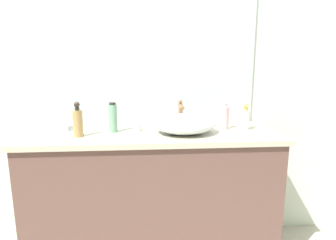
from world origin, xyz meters
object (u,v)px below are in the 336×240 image
sink_basin (184,124)px  perfume_bottle (245,119)px  lotion_bottle (113,118)px  candle_jar (137,128)px  soap_dispenser (78,122)px  tissue_box (57,121)px  spray_can (225,117)px

sink_basin → perfume_bottle: bearing=6.6°
lotion_bottle → candle_jar: size_ratio=3.46×
sink_basin → candle_jar: size_ratio=7.12×
soap_dispenser → tissue_box: (-0.17, 0.17, -0.03)m
tissue_box → candle_jar: 0.53m
perfume_bottle → spray_can: (-0.13, 0.03, 0.01)m
candle_jar → spray_can: bearing=0.6°
perfume_bottle → tissue_box: (-1.23, 0.08, -0.01)m
soap_dispenser → candle_jar: size_ratio=3.85×
sink_basin → soap_dispenser: (-0.65, -0.04, 0.03)m
candle_jar → perfume_bottle: bearing=-1.8°
sink_basin → tissue_box: tissue_box is taller
soap_dispenser → perfume_bottle: (1.06, 0.09, -0.02)m
perfume_bottle → spray_can: spray_can is taller
spray_can → tissue_box: spray_can is taller
lotion_bottle → tissue_box: lotion_bottle is taller
soap_dispenser → spray_can: bearing=7.4°
spray_can → sink_basin: bearing=-165.0°
sink_basin → candle_jar: (-0.30, 0.07, -0.04)m
sink_basin → tissue_box: 0.83m
lotion_bottle → tissue_box: 0.38m
lotion_bottle → spray_can: (0.74, 0.02, -0.01)m
spray_can → candle_jar: size_ratio=3.47×
perfume_bottle → spray_can: size_ratio=0.93×
sink_basin → perfume_bottle: 0.41m
sink_basin → candle_jar: sink_basin is taller
sink_basin → lotion_bottle: lotion_bottle is taller
sink_basin → soap_dispenser: bearing=-176.1°
spray_can → soap_dispenser: bearing=-172.6°
spray_can → tissue_box: size_ratio=1.20×
lotion_bottle → spray_can: 0.74m
perfume_bottle → tissue_box: 1.24m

